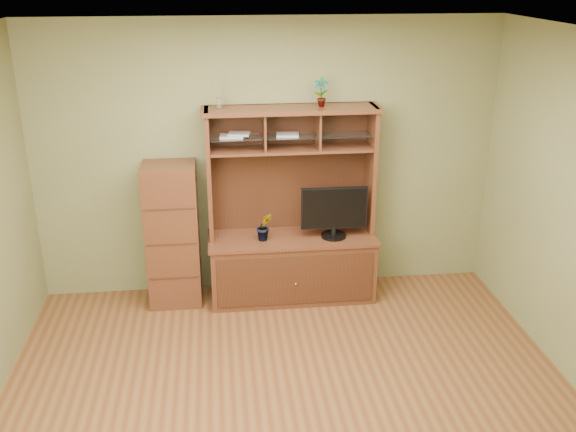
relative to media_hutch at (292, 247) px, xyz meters
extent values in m
cube|color=brown|center=(-0.21, -1.73, -0.53)|extent=(4.50, 4.00, 0.02)
cube|color=white|center=(-0.21, -1.73, 2.19)|extent=(4.50, 4.00, 0.02)
cube|color=olive|center=(-0.21, 0.28, 0.83)|extent=(4.50, 0.02, 2.70)
cube|color=#401E12|center=(0.00, -0.02, -0.21)|extent=(1.60, 0.55, 0.62)
cube|color=#321A0D|center=(0.00, -0.30, -0.21)|extent=(1.50, 0.01, 0.50)
sphere|color=silver|center=(0.00, -0.32, -0.24)|extent=(0.02, 0.02, 0.02)
cube|color=#401E12|center=(0.00, -0.02, 0.11)|extent=(1.64, 0.59, 0.03)
cube|color=#401E12|center=(-0.78, 0.08, 0.75)|extent=(0.04, 0.35, 1.25)
cube|color=#401E12|center=(0.78, 0.08, 0.75)|extent=(0.04, 0.35, 1.25)
cube|color=#321A0D|center=(0.00, 0.24, 0.75)|extent=(1.52, 0.02, 1.25)
cube|color=#401E12|center=(0.00, 0.08, 1.36)|extent=(1.66, 0.40, 0.04)
cube|color=#401E12|center=(0.00, 0.08, 0.98)|extent=(1.52, 0.32, 0.02)
cube|color=#401E12|center=(-0.25, 0.08, 1.16)|extent=(0.02, 0.31, 0.35)
cube|color=#401E12|center=(0.25, 0.08, 1.16)|extent=(0.02, 0.31, 0.35)
cube|color=silver|center=(0.00, 0.07, 1.11)|extent=(1.50, 0.27, 0.01)
cylinder|color=black|center=(0.40, -0.08, 0.14)|extent=(0.25, 0.25, 0.02)
cylinder|color=black|center=(0.40, -0.08, 0.19)|extent=(0.05, 0.05, 0.08)
cube|color=black|center=(0.40, -0.08, 0.43)|extent=(0.64, 0.06, 0.41)
imported|color=#2E521C|center=(-0.28, -0.08, 0.27)|extent=(0.17, 0.14, 0.28)
imported|color=#2A6423|center=(0.27, 0.08, 1.51)|extent=(0.16, 0.13, 0.26)
cylinder|color=silver|center=(-0.66, 0.08, 1.43)|extent=(0.06, 0.06, 0.10)
cylinder|color=olive|center=(-0.66, 0.08, 1.57)|extent=(0.04, 0.04, 0.18)
cube|color=silver|center=(-0.56, 0.08, 1.12)|extent=(0.22, 0.17, 0.02)
cube|color=silver|center=(-0.49, 0.08, 1.14)|extent=(0.22, 0.19, 0.02)
cube|color=silver|center=(-0.03, 0.08, 1.12)|extent=(0.22, 0.18, 0.02)
cube|color=#401E12|center=(-1.15, 0.03, 0.18)|extent=(0.50, 0.45, 1.40)
cube|color=#321A0D|center=(-1.15, -0.20, -0.17)|extent=(0.46, 0.01, 0.02)
cube|color=#321A0D|center=(-1.15, -0.20, 0.18)|extent=(0.46, 0.01, 0.01)
cube|color=#321A0D|center=(-1.15, -0.20, 0.53)|extent=(0.46, 0.01, 0.02)
camera|label=1|loc=(-0.70, -5.73, 2.60)|focal=40.00mm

